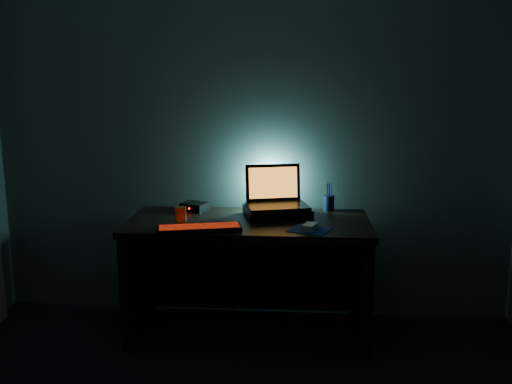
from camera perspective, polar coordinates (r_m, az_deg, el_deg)
room at (r=1.86m, az=-4.79°, el=-0.25°), size 3.50×4.00×2.50m
desk at (r=3.66m, az=-0.66°, el=-6.54°), size 1.50×0.70×0.75m
riser at (r=3.63m, az=2.13°, el=-2.02°), size 0.46×0.39×0.06m
laptop at (r=3.66m, az=1.97°, el=-0.46°), size 0.43×0.37×0.26m
keyboard at (r=3.32m, az=-5.68°, el=-3.63°), size 0.50×0.26×0.03m
mousepad at (r=3.33m, az=5.40°, el=-3.77°), size 0.28×0.27×0.00m
mouse at (r=3.33m, az=5.41°, el=-3.47°), size 0.10×0.13×0.03m
pen_cup at (r=3.82m, az=7.31°, el=-1.10°), size 0.09×0.09×0.10m
juice_glass at (r=3.41m, az=-7.54°, el=-2.48°), size 0.08×0.08×0.12m
router at (r=3.81m, az=-6.15°, el=-1.46°), size 0.20×0.18×0.05m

